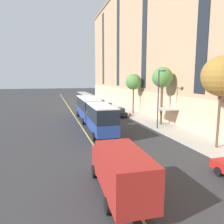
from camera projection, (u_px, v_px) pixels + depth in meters
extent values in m
plane|color=#303033|center=(99.00, 125.00, 31.97)|extent=(260.00, 260.00, 0.00)
cube|color=#ADA89E|center=(144.00, 119.00, 37.11)|extent=(4.10, 160.00, 0.15)
cube|color=tan|center=(202.00, 27.00, 34.18)|extent=(12.00, 110.00, 29.61)
cube|color=#E5B68D|center=(164.00, 108.00, 34.46)|extent=(0.14, 110.00, 4.40)
cube|color=silver|center=(164.00, 108.00, 31.37)|extent=(3.20, 3.40, 0.24)
cube|color=#1E232B|center=(145.00, 27.00, 40.19)|extent=(0.10, 2.00, 22.50)
cube|color=#1E232B|center=(118.00, 41.00, 55.90)|extent=(0.10, 2.00, 22.50)
cube|color=#1E232B|center=(103.00, 50.00, 71.60)|extent=(0.10, 2.00, 22.50)
cube|color=navy|center=(88.00, 112.00, 36.04)|extent=(2.63, 11.60, 1.34)
cube|color=black|center=(88.00, 103.00, 35.81)|extent=(2.65, 11.60, 1.64)
cube|color=white|center=(88.00, 98.00, 35.68)|extent=(2.66, 11.61, 0.12)
cube|color=#19232D|center=(83.00, 101.00, 41.39)|extent=(2.28, 0.11, 1.23)
cube|color=orange|center=(83.00, 97.00, 41.28)|extent=(1.73, 0.08, 0.28)
cube|color=black|center=(83.00, 111.00, 41.70)|extent=(2.43, 0.15, 0.24)
cube|color=white|center=(79.00, 110.00, 41.44)|extent=(0.28, 0.06, 0.18)
cube|color=white|center=(88.00, 109.00, 41.88)|extent=(0.28, 0.06, 0.18)
cylinder|color=#595651|center=(95.00, 113.00, 29.91)|extent=(2.37, 1.03, 2.35)
cube|color=navy|center=(101.00, 125.00, 26.03)|extent=(2.58, 7.41, 1.34)
cube|color=black|center=(101.00, 113.00, 25.81)|extent=(2.59, 7.41, 1.64)
cube|color=white|center=(101.00, 106.00, 25.68)|extent=(2.60, 7.41, 0.12)
cylinder|color=black|center=(78.00, 114.00, 39.71)|extent=(0.31, 1.00, 1.00)
cylinder|color=black|center=(91.00, 113.00, 40.34)|extent=(0.31, 1.00, 1.00)
cylinder|color=black|center=(83.00, 121.00, 32.53)|extent=(0.31, 1.00, 1.00)
cylinder|color=black|center=(100.00, 121.00, 33.16)|extent=(0.31, 1.00, 1.00)
cylinder|color=black|center=(94.00, 137.00, 23.90)|extent=(0.31, 1.00, 1.00)
cylinder|color=black|center=(116.00, 135.00, 24.53)|extent=(0.31, 1.00, 1.00)
cylinder|color=black|center=(218.00, 171.00, 15.36)|extent=(0.22, 0.64, 0.64)
cube|color=#BCAD89|center=(107.00, 106.00, 48.80)|extent=(1.84, 4.25, 0.64)
cube|color=#232D38|center=(107.00, 104.00, 48.50)|extent=(1.61, 1.92, 0.56)
cube|color=#BCAD89|center=(107.00, 103.00, 48.46)|extent=(1.58, 1.83, 0.04)
cylinder|color=black|center=(102.00, 107.00, 49.86)|extent=(0.22, 0.64, 0.64)
cylinder|color=black|center=(109.00, 107.00, 50.34)|extent=(0.22, 0.64, 0.64)
cylinder|color=black|center=(104.00, 109.00, 47.35)|extent=(0.22, 0.64, 0.64)
cylinder|color=black|center=(112.00, 109.00, 47.83)|extent=(0.22, 0.64, 0.64)
cube|color=#23603D|center=(100.00, 103.00, 55.02)|extent=(1.77, 4.58, 0.64)
cube|color=#232D38|center=(100.00, 101.00, 54.72)|extent=(1.55, 2.06, 0.56)
cube|color=#23603D|center=(100.00, 100.00, 54.67)|extent=(1.51, 1.97, 0.04)
cylinder|color=black|center=(96.00, 104.00, 56.19)|extent=(0.22, 0.64, 0.64)
cylinder|color=black|center=(102.00, 104.00, 56.65)|extent=(0.22, 0.64, 0.64)
cylinder|color=black|center=(98.00, 105.00, 53.49)|extent=(0.22, 0.64, 0.64)
cylinder|color=black|center=(105.00, 105.00, 53.96)|extent=(0.22, 0.64, 0.64)
cube|color=black|center=(119.00, 113.00, 39.77)|extent=(1.81, 4.77, 0.64)
cube|color=#232D38|center=(119.00, 110.00, 39.46)|extent=(1.59, 2.15, 0.56)
cube|color=black|center=(119.00, 108.00, 39.41)|extent=(1.56, 2.05, 0.04)
cylinder|color=black|center=(112.00, 113.00, 40.99)|extent=(0.22, 0.64, 0.64)
cylinder|color=black|center=(121.00, 113.00, 41.47)|extent=(0.22, 0.64, 0.64)
cylinder|color=black|center=(116.00, 116.00, 38.18)|extent=(0.22, 0.64, 0.64)
cylinder|color=black|center=(126.00, 116.00, 38.65)|extent=(0.22, 0.64, 0.64)
cube|color=maroon|center=(124.00, 172.00, 11.72)|extent=(2.36, 5.14, 2.24)
cube|color=maroon|center=(109.00, 159.00, 15.25)|extent=(2.14, 1.77, 1.60)
cube|color=#1E2833|center=(106.00, 151.00, 16.06)|extent=(1.87, 0.14, 0.80)
cylinder|color=black|center=(94.00, 171.00, 15.13)|extent=(0.29, 0.85, 0.84)
cylinder|color=black|center=(123.00, 168.00, 15.62)|extent=(0.29, 0.85, 0.84)
cylinder|color=black|center=(108.00, 206.00, 11.04)|extent=(0.29, 0.85, 0.84)
cylinder|color=black|center=(146.00, 200.00, 11.53)|extent=(0.29, 0.85, 0.84)
cylinder|color=brown|center=(219.00, 118.00, 20.87)|extent=(0.24, 0.24, 5.85)
sphere|color=olive|center=(222.00, 76.00, 20.28)|extent=(3.76, 3.76, 3.76)
cylinder|color=brown|center=(161.00, 104.00, 31.57)|extent=(0.35, 0.35, 6.03)
sphere|color=#4C843D|center=(162.00, 77.00, 31.00)|extent=(2.93, 2.93, 2.93)
cylinder|color=brown|center=(133.00, 100.00, 42.35)|extent=(0.28, 0.28, 5.22)
sphere|color=#4C843D|center=(133.00, 82.00, 41.83)|extent=(3.03, 3.03, 3.03)
cylinder|color=#2D2D30|center=(158.00, 100.00, 28.96)|extent=(0.16, 0.16, 7.77)
cylinder|color=#2D2D30|center=(161.00, 71.00, 27.86)|extent=(0.10, 1.10, 0.10)
cube|color=#3D3D3F|center=(163.00, 71.00, 27.35)|extent=(0.36, 0.60, 0.20)
cylinder|color=red|center=(130.00, 114.00, 39.32)|extent=(0.24, 0.24, 0.55)
sphere|color=silver|center=(130.00, 112.00, 39.27)|extent=(0.20, 0.20, 0.20)
cylinder|color=silver|center=(129.00, 114.00, 39.27)|extent=(0.10, 0.09, 0.09)
cylinder|color=silver|center=(131.00, 114.00, 39.35)|extent=(0.10, 0.09, 0.09)
cube|color=#E0D66B|center=(79.00, 122.00, 34.15)|extent=(0.16, 140.00, 0.01)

